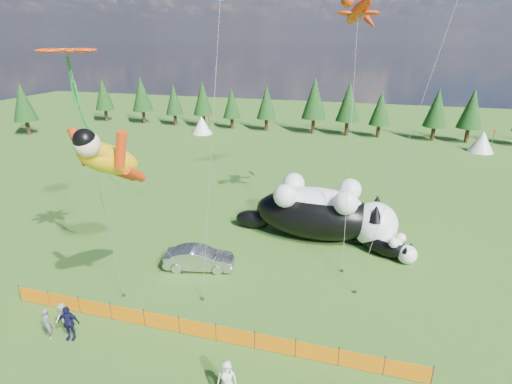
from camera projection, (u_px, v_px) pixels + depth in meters
ground at (219, 302)px, 22.93m from camera, size 160.00×160.00×0.00m
safety_fence at (197, 329)px, 20.06m from camera, size 22.06×0.06×1.10m
tree_line at (321, 108)px, 61.89m from camera, size 90.00×4.00×8.00m
festival_tents at (395, 136)px, 55.54m from camera, size 50.00×3.20×2.80m
cat_large at (323, 212)px, 29.65m from camera, size 12.30×4.66×4.44m
cat_small at (387, 245)px, 27.60m from camera, size 4.41×3.23×1.74m
car at (199, 258)px, 26.03m from camera, size 4.73×2.48×1.48m
spectator_a at (47, 324)px, 19.91m from camera, size 0.71×0.56×1.69m
spectator_b at (63, 320)px, 20.12m from camera, size 1.01×0.91×1.80m
spectator_c at (68, 323)px, 19.81m from camera, size 1.22×0.80×1.91m
spectator_e at (227, 378)px, 16.70m from camera, size 0.96×0.77×1.71m
superhero_kite at (110, 159)px, 18.51m from camera, size 4.53×7.18×11.49m
gecko_kite at (359, 12)px, 27.03m from camera, size 4.70×10.66×17.68m
flower_kite at (67, 54)px, 20.31m from camera, size 4.02×3.33×13.80m
diamond_kite_a at (219, 12)px, 22.64m from camera, size 1.05×6.38×17.60m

